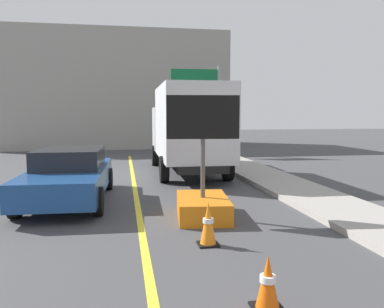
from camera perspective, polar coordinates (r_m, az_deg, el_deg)
The scene contains 7 objects.
arrow_board_trailer at distance 8.78m, azimuth 1.56°, elevation -6.09°, with size 1.60×1.91×2.70m.
box_truck at distance 15.17m, azimuth -0.59°, elevation 3.91°, with size 2.56×7.11×3.31m.
pickup_car at distance 10.83m, azimuth -17.37°, elevation -2.94°, with size 2.15×4.87×1.38m.
highway_guide_sign at distance 22.26m, azimuth 1.92°, elevation 8.67°, with size 2.79×0.24×5.00m.
far_building_block at distance 29.41m, azimuth -11.54°, elevation 8.82°, with size 15.73×7.20×7.84m, color gray.
traffic_cone_mid_lane at distance 4.90m, azimuth 10.94°, elevation -17.91°, with size 0.36×0.36×0.66m.
traffic_cone_far_lane at distance 6.97m, azimuth 2.36°, elevation -10.10°, with size 0.36×0.36×0.77m.
Camera 1 is at (-0.32, 2.16, 2.28)m, focal length 36.75 mm.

